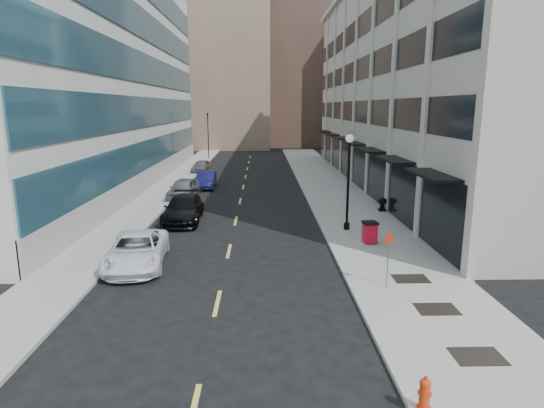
{
  "coord_description": "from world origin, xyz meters",
  "views": [
    {
      "loc": [
        1.62,
        -13.29,
        6.95
      ],
      "look_at": [
        2.15,
        9.5,
        2.03
      ],
      "focal_mm": 30.0,
      "sensor_mm": 36.0,
      "label": 1
    }
  ],
  "objects_px": {
    "car_blue_sedan": "(206,180)",
    "fire_hydrant": "(425,394)",
    "car_black_pickup": "(183,209)",
    "car_grey_sedan": "(201,166)",
    "traffic_signal": "(208,116)",
    "sign_post": "(388,250)",
    "urn_planter": "(382,203)",
    "car_white_van": "(137,250)",
    "lamppost": "(348,173)",
    "car_silver_sedan": "(184,189)",
    "trash_bin": "(370,232)"
  },
  "relations": [
    {
      "from": "fire_hydrant",
      "to": "trash_bin",
      "type": "relative_size",
      "value": 0.76
    },
    {
      "from": "car_grey_sedan",
      "to": "traffic_signal",
      "type": "bearing_deg",
      "value": 100.51
    },
    {
      "from": "car_silver_sedan",
      "to": "trash_bin",
      "type": "bearing_deg",
      "value": -41.03
    },
    {
      "from": "trash_bin",
      "to": "lamppost",
      "type": "bearing_deg",
      "value": 95.54
    },
    {
      "from": "car_silver_sedan",
      "to": "sign_post",
      "type": "xyz_separation_m",
      "value": [
        10.76,
        -18.01,
        0.85
      ]
    },
    {
      "from": "trash_bin",
      "to": "fire_hydrant",
      "type": "bearing_deg",
      "value": -106.59
    },
    {
      "from": "car_grey_sedan",
      "to": "urn_planter",
      "type": "relative_size",
      "value": 4.48
    },
    {
      "from": "urn_planter",
      "to": "car_grey_sedan",
      "type": "bearing_deg",
      "value": 127.02
    },
    {
      "from": "sign_post",
      "to": "fire_hydrant",
      "type": "bearing_deg",
      "value": -96.59
    },
    {
      "from": "car_black_pickup",
      "to": "car_blue_sedan",
      "type": "height_order",
      "value": "car_black_pickup"
    },
    {
      "from": "urn_planter",
      "to": "car_blue_sedan",
      "type": "bearing_deg",
      "value": 142.35
    },
    {
      "from": "car_silver_sedan",
      "to": "urn_planter",
      "type": "bearing_deg",
      "value": -14.0
    },
    {
      "from": "car_white_van",
      "to": "sign_post",
      "type": "xyz_separation_m",
      "value": [
        10.31,
        -3.01,
        0.9
      ]
    },
    {
      "from": "traffic_signal",
      "to": "car_white_van",
      "type": "relative_size",
      "value": 1.34
    },
    {
      "from": "car_grey_sedan",
      "to": "sign_post",
      "type": "relative_size",
      "value": 1.75
    },
    {
      "from": "car_white_van",
      "to": "sign_post",
      "type": "distance_m",
      "value": 10.78
    },
    {
      "from": "traffic_signal",
      "to": "car_blue_sedan",
      "type": "distance_m",
      "value": 22.89
    },
    {
      "from": "car_silver_sedan",
      "to": "fire_hydrant",
      "type": "bearing_deg",
      "value": -62.99
    },
    {
      "from": "car_black_pickup",
      "to": "car_silver_sedan",
      "type": "relative_size",
      "value": 1.18
    },
    {
      "from": "lamppost",
      "to": "sign_post",
      "type": "bearing_deg",
      "value": -90.0
    },
    {
      "from": "car_silver_sedan",
      "to": "lamppost",
      "type": "distance_m",
      "value": 14.67
    },
    {
      "from": "car_blue_sedan",
      "to": "urn_planter",
      "type": "xyz_separation_m",
      "value": [
        12.8,
        -9.87,
        -0.02
      ]
    },
    {
      "from": "trash_bin",
      "to": "traffic_signal",
      "type": "bearing_deg",
      "value": 98.99
    },
    {
      "from": "lamppost",
      "to": "urn_planter",
      "type": "relative_size",
      "value": 6.15
    },
    {
      "from": "trash_bin",
      "to": "sign_post",
      "type": "distance_m",
      "value": 5.81
    },
    {
      "from": "car_grey_sedan",
      "to": "fire_hydrant",
      "type": "xyz_separation_m",
      "value": [
        10.1,
        -39.22,
        -0.11
      ]
    },
    {
      "from": "car_black_pickup",
      "to": "car_blue_sedan",
      "type": "xyz_separation_m",
      "value": [
        0.0,
        11.78,
        -0.07
      ]
    },
    {
      "from": "car_silver_sedan",
      "to": "urn_planter",
      "type": "distance_m",
      "value": 14.86
    },
    {
      "from": "car_white_van",
      "to": "car_grey_sedan",
      "type": "height_order",
      "value": "car_white_van"
    },
    {
      "from": "car_white_van",
      "to": "car_silver_sedan",
      "type": "bearing_deg",
      "value": 85.77
    },
    {
      "from": "car_blue_sedan",
      "to": "fire_hydrant",
      "type": "xyz_separation_m",
      "value": [
        8.5,
        -30.0,
        -0.14
      ]
    },
    {
      "from": "traffic_signal",
      "to": "car_white_van",
      "type": "bearing_deg",
      "value": -87.84
    },
    {
      "from": "sign_post",
      "to": "urn_planter",
      "type": "height_order",
      "value": "sign_post"
    },
    {
      "from": "car_white_van",
      "to": "trash_bin",
      "type": "bearing_deg",
      "value": 7.89
    },
    {
      "from": "traffic_signal",
      "to": "car_black_pickup",
      "type": "relative_size",
      "value": 1.3
    },
    {
      "from": "car_blue_sedan",
      "to": "fire_hydrant",
      "type": "distance_m",
      "value": 31.18
    },
    {
      "from": "car_black_pickup",
      "to": "urn_planter",
      "type": "bearing_deg",
      "value": 6.59
    },
    {
      "from": "car_grey_sedan",
      "to": "trash_bin",
      "type": "bearing_deg",
      "value": -58.27
    },
    {
      "from": "car_blue_sedan",
      "to": "sign_post",
      "type": "bearing_deg",
      "value": -68.35
    },
    {
      "from": "traffic_signal",
      "to": "urn_planter",
      "type": "distance_m",
      "value": 35.83
    },
    {
      "from": "traffic_signal",
      "to": "sign_post",
      "type": "distance_m",
      "value": 46.73
    },
    {
      "from": "traffic_signal",
      "to": "lamppost",
      "type": "relative_size",
      "value": 1.28
    },
    {
      "from": "traffic_signal",
      "to": "trash_bin",
      "type": "relative_size",
      "value": 6.24
    },
    {
      "from": "fire_hydrant",
      "to": "trash_bin",
      "type": "height_order",
      "value": "trash_bin"
    },
    {
      "from": "car_black_pickup",
      "to": "car_silver_sedan",
      "type": "xyz_separation_m",
      "value": [
        -1.16,
        7.0,
        -0.0
      ]
    },
    {
      "from": "fire_hydrant",
      "to": "urn_planter",
      "type": "distance_m",
      "value": 20.58
    },
    {
      "from": "car_silver_sedan",
      "to": "trash_bin",
      "type": "distance_m",
      "value": 16.79
    },
    {
      "from": "car_silver_sedan",
      "to": "urn_planter",
      "type": "xyz_separation_m",
      "value": [
        13.96,
        -5.1,
        -0.09
      ]
    },
    {
      "from": "urn_planter",
      "to": "car_white_van",
      "type": "bearing_deg",
      "value": -143.76
    },
    {
      "from": "traffic_signal",
      "to": "fire_hydrant",
      "type": "height_order",
      "value": "traffic_signal"
    }
  ]
}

